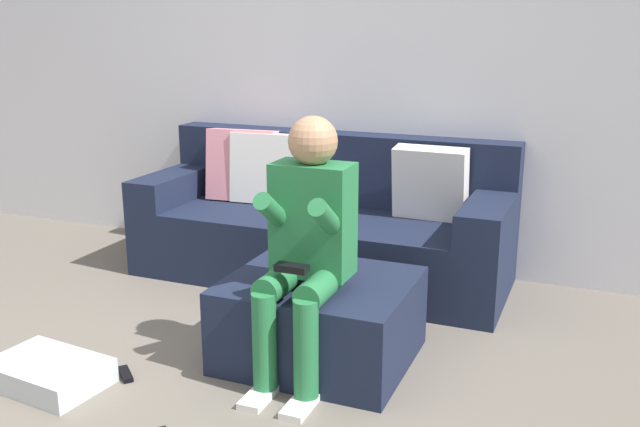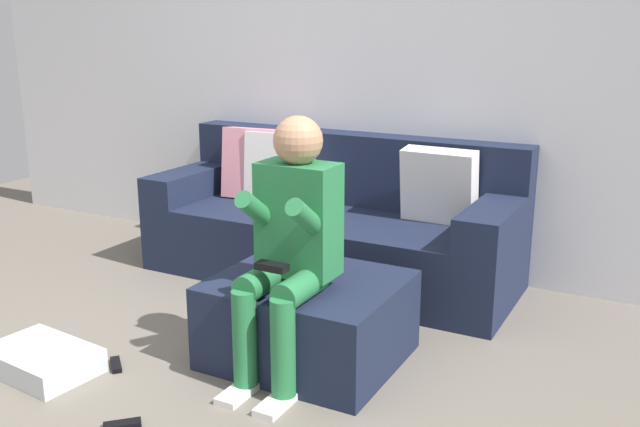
{
  "view_description": "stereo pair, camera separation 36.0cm",
  "coord_description": "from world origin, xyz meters",
  "px_view_note": "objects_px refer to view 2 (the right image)",
  "views": [
    {
      "loc": [
        1.66,
        -1.96,
        1.54
      ],
      "look_at": [
        0.28,
        1.38,
        0.56
      ],
      "focal_mm": 39.65,
      "sensor_mm": 36.0,
      "label": 1
    },
    {
      "loc": [
        1.98,
        -1.8,
        1.54
      ],
      "look_at": [
        0.28,
        1.38,
        0.56
      ],
      "focal_mm": 39.65,
      "sensor_mm": 36.0,
      "label": 2
    }
  ],
  "objects_px": {
    "couch_sectional": "(332,223)",
    "remote_by_storage_bin": "(116,365)",
    "storage_bin": "(42,360)",
    "ottoman": "(308,319)",
    "person_seated": "(290,236)",
    "remote_near_ottoman": "(122,425)"
  },
  "relations": [
    {
      "from": "person_seated",
      "to": "couch_sectional",
      "type": "bearing_deg",
      "value": 109.21
    },
    {
      "from": "person_seated",
      "to": "remote_by_storage_bin",
      "type": "height_order",
      "value": "person_seated"
    },
    {
      "from": "ottoman",
      "to": "person_seated",
      "type": "xyz_separation_m",
      "value": [
        0.01,
        -0.17,
        0.45
      ]
    },
    {
      "from": "person_seated",
      "to": "remote_by_storage_bin",
      "type": "relative_size",
      "value": 8.24
    },
    {
      "from": "remote_near_ottoman",
      "to": "remote_by_storage_bin",
      "type": "xyz_separation_m",
      "value": [
        -0.38,
        0.37,
        0.0
      ]
    },
    {
      "from": "remote_by_storage_bin",
      "to": "ottoman",
      "type": "bearing_deg",
      "value": 75.61
    },
    {
      "from": "person_seated",
      "to": "remote_near_ottoman",
      "type": "bearing_deg",
      "value": -117.24
    },
    {
      "from": "ottoman",
      "to": "person_seated",
      "type": "bearing_deg",
      "value": -88.28
    },
    {
      "from": "person_seated",
      "to": "remote_near_ottoman",
      "type": "distance_m",
      "value": 1.01
    },
    {
      "from": "remote_by_storage_bin",
      "to": "person_seated",
      "type": "bearing_deg",
      "value": 65.62
    },
    {
      "from": "person_seated",
      "to": "remote_near_ottoman",
      "type": "relative_size",
      "value": 8.0
    },
    {
      "from": "couch_sectional",
      "to": "ottoman",
      "type": "height_order",
      "value": "couch_sectional"
    },
    {
      "from": "couch_sectional",
      "to": "person_seated",
      "type": "relative_size",
      "value": 1.96
    },
    {
      "from": "couch_sectional",
      "to": "person_seated",
      "type": "bearing_deg",
      "value": -70.79
    },
    {
      "from": "couch_sectional",
      "to": "ottoman",
      "type": "distance_m",
      "value": 1.17
    },
    {
      "from": "storage_bin",
      "to": "remote_by_storage_bin",
      "type": "height_order",
      "value": "storage_bin"
    },
    {
      "from": "couch_sectional",
      "to": "remote_by_storage_bin",
      "type": "distance_m",
      "value": 1.64
    },
    {
      "from": "ottoman",
      "to": "storage_bin",
      "type": "relative_size",
      "value": 1.68
    },
    {
      "from": "ottoman",
      "to": "person_seated",
      "type": "relative_size",
      "value": 0.72
    },
    {
      "from": "storage_bin",
      "to": "remote_by_storage_bin",
      "type": "xyz_separation_m",
      "value": [
        0.27,
        0.19,
        -0.04
      ]
    },
    {
      "from": "ottoman",
      "to": "storage_bin",
      "type": "distance_m",
      "value": 1.23
    },
    {
      "from": "couch_sectional",
      "to": "storage_bin",
      "type": "distance_m",
      "value": 1.88
    }
  ]
}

